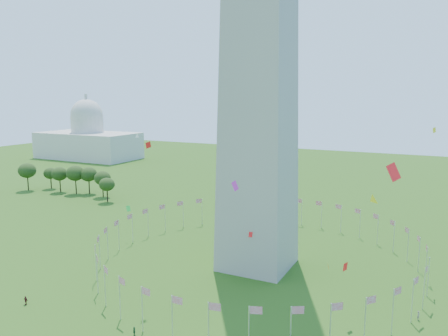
% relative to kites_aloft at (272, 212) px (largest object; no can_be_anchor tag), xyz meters
% --- Properties ---
extents(flag_ring, '(80.24, 80.24, 9.00)m').
position_rel_kites_aloft_xyz_m(flag_ring, '(-12.50, 24.08, -17.16)').
color(flag_ring, silver).
rests_on(flag_ring, ground).
extents(capitol_building, '(70.00, 35.00, 46.00)m').
position_rel_kites_aloft_xyz_m(capitol_building, '(-192.50, 154.08, 1.34)').
color(capitol_building, beige).
rests_on(capitol_building, ground).
extents(kites_aloft, '(113.27, 71.69, 28.37)m').
position_rel_kites_aloft_xyz_m(kites_aloft, '(0.00, 0.00, 0.00)').
color(kites_aloft, yellow).
rests_on(kites_aloft, ground).
extents(tree_line_west, '(55.60, 15.77, 12.48)m').
position_rel_kites_aloft_xyz_m(tree_line_west, '(-119.14, 64.97, -15.90)').
color(tree_line_west, '#2E4B19').
rests_on(tree_line_west, ground).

